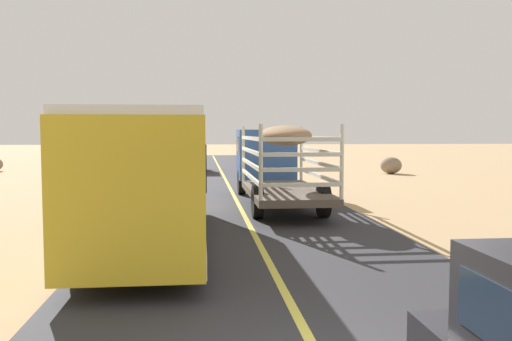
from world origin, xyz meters
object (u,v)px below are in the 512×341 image
(livestock_truck, at_px, (272,157))
(car_far, at_px, (189,156))
(boulder_near_shoulder, at_px, (391,165))
(bus, at_px, (154,175))

(livestock_truck, height_order, car_far, livestock_truck)
(car_far, distance_m, boulder_near_shoulder, 14.18)
(livestock_truck, relative_size, car_far, 2.10)
(car_far, bearing_deg, livestock_truck, -77.64)
(bus, height_order, boulder_near_shoulder, bus)
(car_far, bearing_deg, bus, -90.80)
(livestock_truck, height_order, bus, bus)
(livestock_truck, distance_m, car_far, 17.42)
(boulder_near_shoulder, bearing_deg, livestock_truck, -126.69)
(car_far, xyz_separation_m, boulder_near_shoulder, (13.70, -3.61, -0.52))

